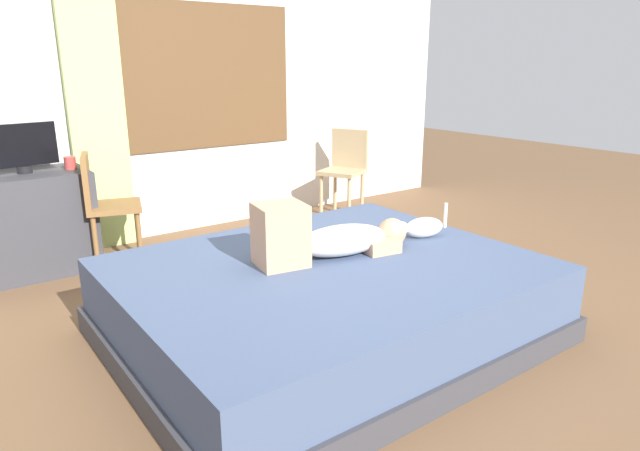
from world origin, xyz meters
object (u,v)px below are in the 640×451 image
object	(u,v)px
person_lying	(327,238)
desk	(25,224)
cat	(421,227)
cup	(70,163)
bed	(327,300)
chair_by_desk	(104,201)
chair_spare	(345,166)
tv_monitor	(21,148)

from	to	relation	value
person_lying	desk	size ratio (longest dim) A/B	1.05
cat	cup	xyz separation A→B (m)	(-1.57, 2.05, 0.28)
desk	cup	bearing A→B (deg)	-5.18
bed	cup	world-z (taller)	cup
cat	chair_by_desk	distance (m)	2.34
chair_spare	chair_by_desk	bearing A→B (deg)	-178.26
chair_by_desk	bed	bearing A→B (deg)	-70.88
cat	chair_by_desk	xyz separation A→B (m)	(-1.41, 1.87, 0.00)
desk	tv_monitor	distance (m)	0.55
chair_by_desk	cat	bearing A→B (deg)	-53.02
tv_monitor	cup	size ratio (longest dim) A/B	5.20
person_lying	chair_by_desk	size ratio (longest dim) A/B	1.10
bed	cup	size ratio (longest dim) A/B	24.37
cat	desk	distance (m)	2.83
bed	chair_spare	bearing A→B (deg)	48.97
bed	cup	xyz separation A→B (m)	(-0.81, 2.07, 0.57)
bed	chair_by_desk	world-z (taller)	chair_by_desk
desk	chair_spare	size ratio (longest dim) A/B	1.05
cat	desk	bearing A→B (deg)	132.63
desk	chair_spare	distance (m)	2.87
tv_monitor	chair_spare	size ratio (longest dim) A/B	0.56
desk	cup	distance (m)	0.54
chair_by_desk	cup	bearing A→B (deg)	131.37
bed	desk	distance (m)	2.40
bed	desk	xyz separation A→B (m)	(-1.16, 2.10, 0.15)
bed	tv_monitor	distance (m)	2.48
person_lying	chair_spare	xyz separation A→B (m)	(1.64, 1.88, -0.04)
desk	tv_monitor	world-z (taller)	tv_monitor
tv_monitor	bed	bearing A→B (deg)	-62.04
bed	person_lying	distance (m)	0.35
tv_monitor	chair_by_desk	world-z (taller)	tv_monitor
desk	bed	bearing A→B (deg)	-61.01
bed	person_lying	size ratio (longest dim) A/B	2.38
person_lying	chair_by_desk	xyz separation A→B (m)	(-0.71, 1.80, -0.04)
tv_monitor	cup	xyz separation A→B (m)	(0.30, -0.03, -0.14)
cat	cup	world-z (taller)	cup
person_lying	tv_monitor	distance (m)	2.36
tv_monitor	chair_by_desk	size ratio (longest dim) A/B	0.56
cat	tv_monitor	world-z (taller)	tv_monitor
cup	chair_by_desk	bearing A→B (deg)	-48.63
cat	person_lying	bearing A→B (deg)	174.77
desk	chair_by_desk	size ratio (longest dim) A/B	1.05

